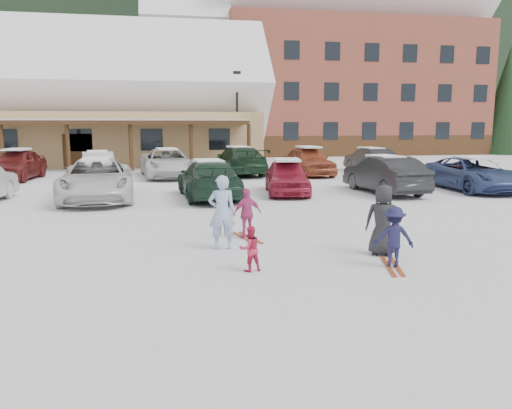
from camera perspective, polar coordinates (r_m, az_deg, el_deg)
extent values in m
plane|color=white|center=(10.72, -0.58, -6.18)|extent=(160.00, 160.00, 0.00)
cube|color=black|center=(96.55, -10.04, 18.77)|extent=(300.00, 70.00, 38.00)
cube|color=tan|center=(38.85, -21.56, 7.08)|extent=(28.00, 10.00, 3.60)
cube|color=#422814|center=(32.77, -23.68, 8.58)|extent=(25.20, 2.60, 0.25)
cube|color=white|center=(38.93, -21.89, 12.57)|extent=(29.12, 9.69, 9.69)
cube|color=brown|center=(51.46, 9.78, 12.65)|extent=(24.00, 14.00, 12.00)
cube|color=brown|center=(48.25, -8.13, 11.14)|extent=(7.00, 12.60, 9.00)
cube|color=#422814|center=(44.94, 12.72, 6.56)|extent=(24.00, 0.10, 1.80)
cylinder|color=black|center=(34.39, -2.17, 9.55)|extent=(0.16, 0.16, 6.06)
cube|color=black|center=(34.55, -2.20, 14.79)|extent=(0.50, 0.25, 0.25)
cylinder|color=black|center=(52.87, 26.43, 5.93)|extent=(0.60, 0.60, 1.32)
cone|color=black|center=(52.94, 26.87, 12.00)|extent=(4.84, 4.84, 9.90)
cylinder|color=black|center=(54.78, -2.54, 6.84)|extent=(0.60, 0.60, 1.08)
cone|color=black|center=(54.78, -2.57, 11.65)|extent=(3.96, 3.96, 8.10)
cylinder|color=black|center=(66.65, 21.94, 6.75)|extent=(0.60, 0.60, 1.38)
cone|color=black|center=(66.72, 22.25, 11.78)|extent=(5.06, 5.06, 10.35)
imported|color=#98B0D2|center=(11.35, -3.91, -0.91)|extent=(0.64, 0.44, 1.71)
imported|color=#C62449|center=(9.72, -0.70, -5.07)|extent=(0.50, 0.43, 0.90)
imported|color=#19193E|center=(10.32, 15.46, -3.61)|extent=(0.89, 0.65, 1.23)
cube|color=#9E3A16|center=(10.46, 15.32, -6.82)|extent=(0.57, 1.40, 0.03)
imported|color=#C73F7F|center=(12.43, -1.02, -1.03)|extent=(0.80, 0.48, 1.27)
cube|color=#9E3A16|center=(12.55, -1.01, -3.81)|extent=(0.53, 1.41, 0.03)
imported|color=black|center=(11.19, 14.31, -1.72)|extent=(0.90, 0.79, 1.56)
imported|color=silver|center=(19.56, -17.73, 2.73)|extent=(2.94, 5.74, 1.55)
imported|color=#1B3627|center=(19.23, -5.42, 2.87)|extent=(2.33, 5.12, 1.45)
imported|color=#A62138|center=(20.39, 3.53, 3.19)|extent=(2.27, 4.32, 1.40)
imported|color=black|center=(21.24, 14.47, 3.33)|extent=(1.98, 4.76, 1.53)
imported|color=navy|center=(23.33, 23.49, 3.22)|extent=(2.44, 5.12, 1.41)
imported|color=maroon|center=(28.14, -25.65, 4.14)|extent=(2.28, 4.74, 1.56)
imported|color=silver|center=(27.39, -17.62, 4.34)|extent=(2.10, 4.46, 1.41)
imported|color=silver|center=(27.06, -10.13, 4.69)|extent=(3.09, 5.72, 1.52)
imported|color=#17311D|center=(27.97, -2.00, 5.02)|extent=(2.84, 5.63, 1.57)
imported|color=#A34C2C|center=(27.85, 6.00, 4.96)|extent=(2.26, 4.77, 1.57)
imported|color=black|center=(30.39, 12.97, 4.99)|extent=(1.89, 4.42, 1.42)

